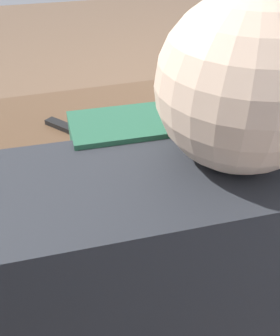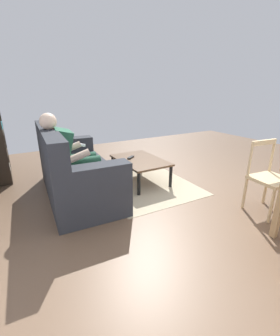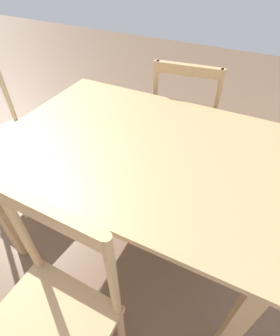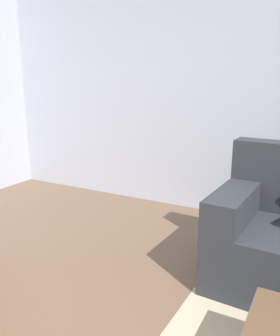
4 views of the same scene
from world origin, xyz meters
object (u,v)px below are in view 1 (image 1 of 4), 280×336
couch (143,291)px  person_lounging (166,226)px  coffee_table (85,122)px  dining_chair_facing_couch (267,31)px  tv_remote (61,125)px

couch → person_lounging: person_lounging is taller
couch → person_lounging: bearing=162.3°
coffee_table → dining_chair_facing_couch: size_ratio=1.13×
couch → coffee_table: 1.09m
person_lounging → tv_remote: (0.16, -1.00, -0.23)m
tv_remote → dining_chair_facing_couch: (-1.79, -0.97, 0.05)m
couch → tv_remote: couch is taller
couch → tv_remote: (0.11, -0.99, 0.03)m
couch → coffee_table: (-0.02, -1.09, -0.02)m
person_lounging → dining_chair_facing_couch: 2.57m
person_lounging → coffee_table: (0.03, -1.11, -0.29)m
tv_remote → dining_chair_facing_couch: size_ratio=0.19×
person_lounging → couch: bearing=-17.7°
person_lounging → coffee_table: 1.14m
person_lounging → tv_remote: person_lounging is taller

